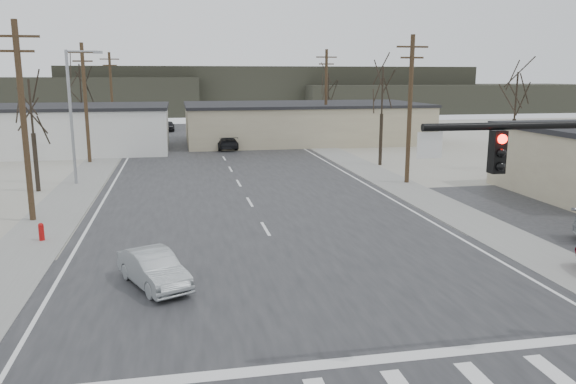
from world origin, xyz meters
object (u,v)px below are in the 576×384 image
object	(u,v)px
fire_hydrant	(41,232)
car_far_a	(226,142)
sedan_crossing	(154,269)
car_far_b	(168,126)

from	to	relation	value
fire_hydrant	car_far_a	world-z (taller)	car_far_a
fire_hydrant	car_far_a	xyz separation A→B (m)	(10.94, 30.55, 0.33)
sedan_crossing	car_far_b	distance (m)	57.46
car_far_b	fire_hydrant	bearing A→B (deg)	-95.10
fire_hydrant	sedan_crossing	xyz separation A→B (m)	(5.18, -6.66, 0.23)
fire_hydrant	car_far_b	xyz separation A→B (m)	(5.01, 50.80, 0.26)
car_far_a	car_far_b	distance (m)	21.10
car_far_a	car_far_b	world-z (taller)	car_far_a
fire_hydrant	car_far_a	bearing A→B (deg)	70.30
car_far_a	car_far_b	bearing A→B (deg)	-76.06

